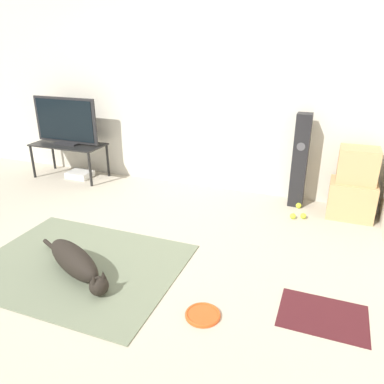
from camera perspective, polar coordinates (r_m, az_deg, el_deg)
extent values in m
plane|color=#BCB29E|center=(3.74, -14.18, -9.19)|extent=(12.00, 12.00, 0.00)
cube|color=beige|center=(5.09, -1.77, 15.12)|extent=(8.00, 0.06, 2.55)
cube|color=slate|center=(3.61, -16.81, -10.58)|extent=(1.81, 1.40, 0.01)
ellipsoid|color=black|center=(3.44, -17.59, -9.83)|extent=(0.77, 0.53, 0.26)
sphere|color=black|center=(3.14, -13.98, -13.74)|extent=(0.16, 0.16, 0.16)
cone|color=black|center=(3.11, -13.39, -12.19)|extent=(0.05, 0.05, 0.07)
cone|color=black|center=(3.08, -14.81, -12.75)|extent=(0.05, 0.05, 0.07)
cylinder|color=black|center=(3.88, -20.79, -7.62)|extent=(0.24, 0.14, 0.04)
cylinder|color=#DB511E|center=(2.92, 1.66, -18.23)|extent=(0.26, 0.26, 0.02)
torus|color=#DB511E|center=(2.92, 1.66, -18.13)|extent=(0.26, 0.26, 0.02)
cube|color=tan|center=(4.64, 23.10, -1.04)|extent=(0.50, 0.38, 0.42)
cube|color=tan|center=(4.53, 23.96, 3.77)|extent=(0.42, 0.32, 0.39)
cube|color=black|center=(4.64, 16.11, 4.56)|extent=(0.17, 0.17, 1.13)
cylinder|color=#4C4C51|center=(4.50, 16.26, 6.64)|extent=(0.10, 0.00, 0.10)
cube|color=black|center=(5.74, -18.33, 6.88)|extent=(1.06, 0.50, 0.02)
cylinder|color=black|center=(5.97, -23.10, 4.26)|extent=(0.04, 0.04, 0.48)
cylinder|color=black|center=(5.35, -15.26, 3.31)|extent=(0.04, 0.04, 0.48)
cylinder|color=black|center=(6.28, -20.40, 5.48)|extent=(0.04, 0.04, 0.48)
cylinder|color=black|center=(5.69, -12.71, 4.69)|extent=(0.04, 0.04, 0.48)
cube|color=#232326|center=(5.73, -18.36, 7.09)|extent=(0.35, 0.20, 0.02)
cube|color=#232326|center=(5.67, -18.72, 10.34)|extent=(1.00, 0.04, 0.64)
cube|color=black|center=(5.65, -18.84, 10.29)|extent=(0.92, 0.01, 0.57)
sphere|color=#C6E033|center=(4.47, 16.60, -3.51)|extent=(0.07, 0.07, 0.07)
sphere|color=#C6E033|center=(4.43, 15.11, -3.56)|extent=(0.07, 0.07, 0.07)
sphere|color=#C6E033|center=(4.73, 15.93, -2.00)|extent=(0.07, 0.07, 0.07)
cube|color=white|center=(5.81, -16.71, 2.60)|extent=(0.34, 0.28, 0.09)
cube|color=#47191E|center=(3.08, 19.32, -17.35)|extent=(0.64, 0.47, 0.01)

